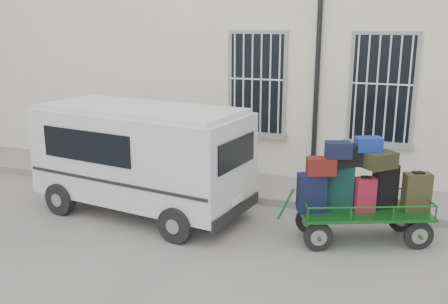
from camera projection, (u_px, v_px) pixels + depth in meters
ground at (230, 228)px, 8.96m from camera, size 80.00×80.00×0.00m
building at (299, 46)px, 13.21m from camera, size 24.00×5.15×6.00m
sidewalk at (263, 188)px, 10.94m from camera, size 24.00×1.70×0.15m
luggage_cart at (359, 189)px, 8.24m from camera, size 2.51×1.70×1.79m
van at (141, 153)px, 9.45m from camera, size 4.34×2.36×2.08m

